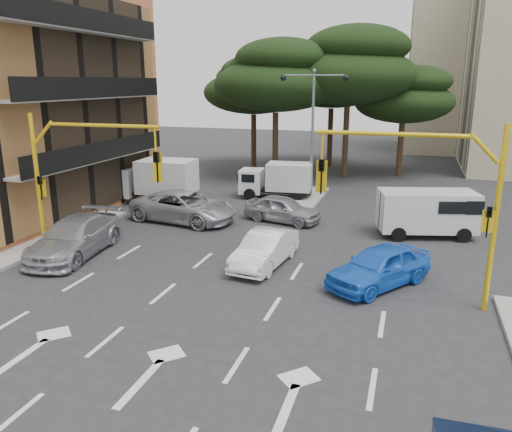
{
  "coord_description": "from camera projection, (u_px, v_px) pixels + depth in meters",
  "views": [
    {
      "loc": [
        6.0,
        -14.45,
        7.22
      ],
      "look_at": [
        -0.25,
        5.31,
        1.6
      ],
      "focal_mm": 35.0,
      "sensor_mm": 36.0,
      "label": 1
    }
  ],
  "objects": [
    {
      "name": "pine_center",
      "position": [
        350.0,
        66.0,
        36.5
      ],
      "size": [
        9.98,
        9.98,
        11.16
      ],
      "color": "#382616",
      "rests_on": "ground"
    },
    {
      "name": "car_silver_wagon",
      "position": [
        75.0,
        237.0,
        21.23
      ],
      "size": [
        2.85,
        5.68,
        1.58
      ],
      "primitive_type": "imported",
      "rotation": [
        0.0,
        0.0,
        0.12
      ],
      "color": "#9EA0A5",
      "rests_on": "ground"
    },
    {
      "name": "apartment_beige_far",
      "position": [
        491.0,
        70.0,
        51.47
      ],
      "size": [
        16.2,
        12.15,
        16.7
      ],
      "color": "tan",
      "rests_on": "ground"
    },
    {
      "name": "box_truck_a",
      "position": [
        152.0,
        181.0,
        30.3
      ],
      "size": [
        5.56,
        2.61,
        2.67
      ],
      "primitive_type": null,
      "rotation": [
        0.0,
        0.0,
        1.63
      ],
      "color": "white",
      "rests_on": "ground"
    },
    {
      "name": "pine_right",
      "position": [
        405.0,
        95.0,
        37.72
      ],
      "size": [
        7.49,
        7.49,
        8.37
      ],
      "color": "#382616",
      "rests_on": "ground"
    },
    {
      "name": "signal_mast_right",
      "position": [
        437.0,
        190.0,
        15.77
      ],
      "size": [
        5.79,
        0.37,
        6.0
      ],
      "color": "yellow",
      "rests_on": "ground"
    },
    {
      "name": "median_strip",
      "position": [
        310.0,
        197.0,
        31.64
      ],
      "size": [
        1.4,
        6.0,
        0.15
      ],
      "primitive_type": "cube",
      "color": "gray",
      "rests_on": "ground"
    },
    {
      "name": "car_white_hatch",
      "position": [
        265.0,
        249.0,
        20.04
      ],
      "size": [
        1.93,
        4.32,
        1.38
      ],
      "primitive_type": "imported",
      "rotation": [
        0.0,
        0.0,
        -0.12
      ],
      "color": "silver",
      "rests_on": "ground"
    },
    {
      "name": "car_blue_compact",
      "position": [
        379.0,
        266.0,
        18.03
      ],
      "size": [
        3.97,
        4.59,
        1.49
      ],
      "primitive_type": "imported",
      "rotation": [
        0.0,
        0.0,
        -0.62
      ],
      "color": "blue",
      "rests_on": "ground"
    },
    {
      "name": "car_silver_cross_b",
      "position": [
        283.0,
        209.0,
        26.32
      ],
      "size": [
        4.37,
        2.53,
        1.4
      ],
      "primitive_type": "imported",
      "rotation": [
        0.0,
        0.0,
        1.34
      ],
      "color": "#A4A7AC",
      "rests_on": "ground"
    },
    {
      "name": "street_lamp_center",
      "position": [
        313.0,
        112.0,
        30.24
      ],
      "size": [
        4.16,
        0.36,
        7.77
      ],
      "color": "slate",
      "rests_on": "median_strip"
    },
    {
      "name": "van_white",
      "position": [
        427.0,
        213.0,
        23.79
      ],
      "size": [
        4.84,
        3.11,
        2.23
      ],
      "primitive_type": null,
      "rotation": [
        0.0,
        0.0,
        -1.31
      ],
      "color": "silver",
      "rests_on": "ground"
    },
    {
      "name": "pine_back",
      "position": [
        333.0,
        76.0,
        41.86
      ],
      "size": [
        9.15,
        9.15,
        10.23
      ],
      "color": "#382616",
      "rests_on": "ground"
    },
    {
      "name": "pine_left_near",
      "position": [
        277.0,
        75.0,
        36.3
      ],
      "size": [
        9.15,
        9.15,
        10.23
      ],
      "color": "#382616",
      "rests_on": "ground"
    },
    {
      "name": "pine_left_far",
      "position": [
        254.0,
        85.0,
        41.03
      ],
      "size": [
        8.32,
        8.32,
        9.3
      ],
      "color": "#382616",
      "rests_on": "ground"
    },
    {
      "name": "signal_mast_left",
      "position": [
        73.0,
        168.0,
        19.73
      ],
      "size": [
        5.79,
        0.37,
        6.0
      ],
      "color": "yellow",
      "rests_on": "ground"
    },
    {
      "name": "car_silver_cross_a",
      "position": [
        184.0,
        207.0,
        26.36
      ],
      "size": [
        6.05,
        3.45,
        1.59
      ],
      "primitive_type": "imported",
      "rotation": [
        0.0,
        0.0,
        1.42
      ],
      "color": "#AEB2B6",
      "rests_on": "ground"
    },
    {
      "name": "ground",
      "position": [
        216.0,
        301.0,
        16.94
      ],
      "size": [
        120.0,
        120.0,
        0.0
      ],
      "primitive_type": "plane",
      "color": "#28282B",
      "rests_on": "ground"
    },
    {
      "name": "box_truck_b",
      "position": [
        276.0,
        181.0,
        31.52
      ],
      "size": [
        4.78,
        2.44,
        2.26
      ],
      "primitive_type": null,
      "rotation": [
        0.0,
        0.0,
        1.68
      ],
      "color": "silver",
      "rests_on": "ground"
    }
  ]
}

